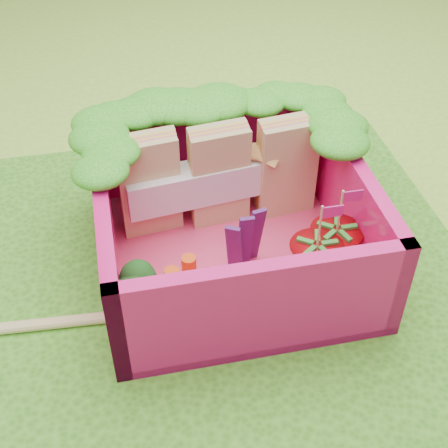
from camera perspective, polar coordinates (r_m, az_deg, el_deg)
name	(u,v)px	position (r m, az deg, el deg)	size (l,w,h in m)	color
ground	(221,279)	(3.22, -0.29, -5.07)	(14.00, 14.00, 0.00)	#8BD73C
placemat	(221,277)	(3.21, -0.29, -4.88)	(2.60, 2.60, 0.03)	#439020
bento_floor	(231,255)	(3.27, 0.67, -2.89)	(1.30, 1.30, 0.05)	#E63A68
bento_box	(232,219)	(3.10, 0.70, 0.45)	(1.30, 1.30, 0.55)	#F71474
lettuce_ruffle	(212,112)	(3.29, -1.08, 10.21)	(1.43, 0.77, 0.11)	#1E7F17
sandwich_stack	(220,175)	(3.30, -0.33, 4.47)	(1.07, 0.29, 0.56)	tan
broccoli	(137,289)	(2.84, -8.00, -5.90)	(0.32, 0.32, 0.27)	#75AE54
carrot_sticks	(182,283)	(2.92, -3.90, -5.45)	(0.16, 0.13, 0.26)	#F95D14
purple_wedges	(245,243)	(3.02, 1.91, -1.75)	(0.20, 0.14, 0.38)	#541C63
strawberry_left	(315,265)	(3.02, 8.29, -3.73)	(0.26, 0.26, 0.50)	red
strawberry_right	(334,249)	(3.12, 10.03, -2.25)	(0.26, 0.26, 0.50)	red
snap_peas	(334,257)	(3.23, 10.04, -3.01)	(0.33, 0.44, 0.05)	green
chopsticks	(15,327)	(3.10, -18.55, -8.93)	(2.45, 0.22, 0.04)	#E7D07F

